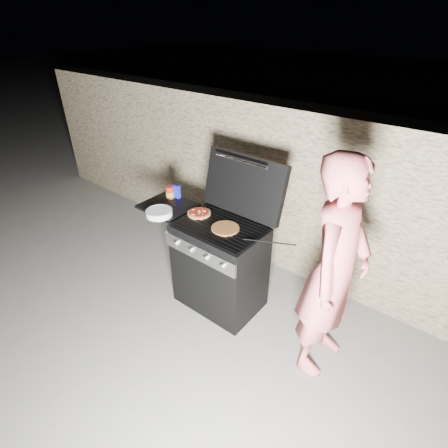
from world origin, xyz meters
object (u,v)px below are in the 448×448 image
Objects in this scene: pizza_topped at (199,213)px; sauce_jar at (170,192)px; person at (335,272)px; gas_grill at (201,256)px.

sauce_jar is at bearing 170.94° from pizza_topped.
person reaches higher than sauce_jar.
sauce_jar is 0.07× the size of person.
person is (1.37, -0.03, -0.00)m from pizza_topped.
pizza_topped is at bearing 131.08° from gas_grill.
sauce_jar reaches higher than pizza_topped.
sauce_jar is at bearing 166.54° from gas_grill.
gas_grill is 0.73m from sauce_jar.
person is (1.84, -0.11, -0.05)m from sauce_jar.
gas_grill is 10.25× the size of sauce_jar.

